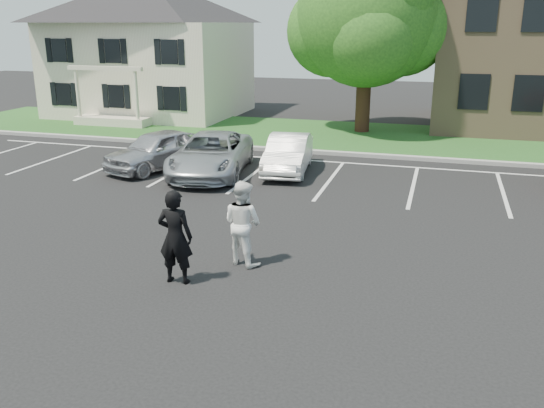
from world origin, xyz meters
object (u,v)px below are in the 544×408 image
at_px(man_black_suit, 175,237).
at_px(car_white_sedan, 288,154).
at_px(house, 150,48).
at_px(car_silver_minivan, 211,154).
at_px(car_silver_west, 157,150).
at_px(man_white_shirt, 243,223).
at_px(tree, 369,19).

bearing_deg(man_black_suit, car_white_sedan, -92.68).
xyz_separation_m(house, car_silver_minivan, (8.77, -12.33, -3.11)).
bearing_deg(car_silver_west, car_white_sedan, 31.63).
distance_m(man_white_shirt, car_silver_west, 9.50).
bearing_deg(car_silver_west, man_white_shirt, -30.69).
height_order(tree, man_black_suit, tree).
xyz_separation_m(tree, car_silver_minivan, (-4.08, -9.83, -4.63)).
height_order(car_silver_west, car_white_sedan, car_silver_west).
bearing_deg(car_white_sedan, house, 128.06).
xyz_separation_m(house, man_black_suit, (11.52, -20.92, -2.83)).
xyz_separation_m(man_white_shirt, car_white_sedan, (-1.20, 8.34, -0.29)).
relative_size(tree, car_silver_minivan, 1.69).
bearing_deg(car_white_sedan, car_silver_minivan, -163.91).
bearing_deg(car_silver_minivan, car_silver_west, 165.71).
relative_size(man_white_shirt, car_white_sedan, 0.47).
distance_m(man_black_suit, man_white_shirt, 1.66).
distance_m(house, car_white_sedan, 16.26).
relative_size(tree, car_white_sedan, 2.18).
distance_m(man_black_suit, car_silver_west, 10.06).
height_order(man_black_suit, car_silver_minivan, man_black_suit).
xyz_separation_m(man_black_suit, car_silver_west, (-4.95, 8.76, -0.28)).
bearing_deg(car_white_sedan, man_white_shirt, -88.93).
relative_size(car_silver_minivan, car_white_sedan, 1.29).
height_order(tree, car_white_sedan, tree).
xyz_separation_m(car_silver_west, car_silver_minivan, (2.20, -0.17, 0.01)).
bearing_deg(house, car_silver_west, -61.64).
relative_size(car_silver_west, car_silver_minivan, 0.81).
relative_size(house, car_silver_minivan, 1.98).
relative_size(man_black_suit, man_white_shirt, 1.05).
distance_m(tree, car_silver_west, 12.42).
height_order(man_black_suit, car_white_sedan, man_black_suit).
bearing_deg(house, man_black_suit, -61.17).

